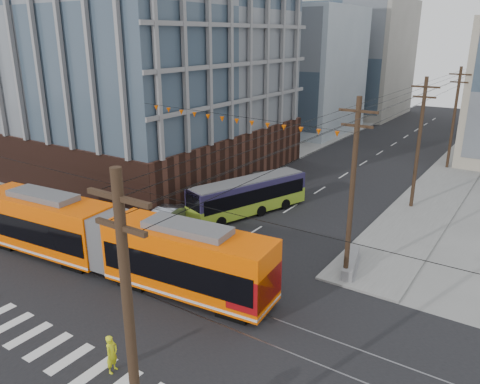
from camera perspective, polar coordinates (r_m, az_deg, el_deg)
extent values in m
plane|color=slate|center=(26.00, -15.70, -14.98)|extent=(160.00, 160.00, 0.00)
cube|color=#381E16|center=(53.56, -14.03, 18.30)|extent=(30.00, 25.00, 28.60)
cube|color=#8C99A5|center=(74.07, 6.35, 14.54)|extent=(18.00, 16.00, 18.00)
cube|color=gray|center=(91.11, 14.19, 15.47)|extent=(16.00, 18.00, 20.00)
cylinder|color=black|center=(14.34, -13.03, -18.72)|extent=(0.30, 0.30, 11.00)
cylinder|color=black|center=(70.57, 26.79, 9.64)|extent=(0.30, 0.30, 11.00)
imported|color=#8D949F|center=(36.77, -8.23, -2.80)|extent=(1.70, 4.83, 1.59)
imported|color=silver|center=(41.50, -2.27, -0.20)|extent=(3.41, 5.42, 1.46)
imported|color=slate|center=(46.78, 2.53, 1.81)|extent=(2.43, 4.51, 1.20)
imported|color=yellow|center=(22.25, -15.37, -18.50)|extent=(0.56, 0.73, 1.80)
cube|color=gray|center=(30.67, 13.39, -8.45)|extent=(1.86, 4.14, 0.81)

